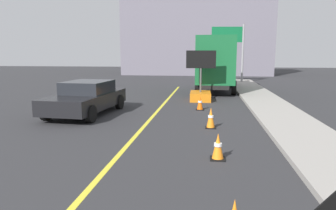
# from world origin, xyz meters

# --- Properties ---
(lane_center_stripe) EXTENTS (0.14, 36.00, 0.01)m
(lane_center_stripe) POSITION_xyz_m (0.00, 6.00, 0.00)
(lane_center_stripe) COLOR yellow
(lane_center_stripe) RESTS_ON ground
(arrow_board_trailer) EXTENTS (1.60, 1.83, 2.70)m
(arrow_board_trailer) POSITION_xyz_m (1.82, 17.31, 0.48)
(arrow_board_trailer) COLOR orange
(arrow_board_trailer) RESTS_ON ground
(box_truck) EXTENTS (2.84, 7.37, 3.59)m
(box_truck) POSITION_xyz_m (2.81, 21.74, 1.92)
(box_truck) COLOR black
(box_truck) RESTS_ON ground
(pickup_car) EXTENTS (2.34, 4.58, 1.38)m
(pickup_car) POSITION_xyz_m (-2.86, 12.80, 0.70)
(pickup_car) COLOR black
(pickup_car) RESTS_ON ground
(highway_guide_sign) EXTENTS (2.78, 0.39, 5.00)m
(highway_guide_sign) POSITION_xyz_m (4.38, 27.70, 3.42)
(highway_guide_sign) COLOR gray
(highway_guide_sign) RESTS_ON ground
(far_building_block) EXTENTS (17.65, 6.23, 9.65)m
(far_building_block) POSITION_xyz_m (0.78, 39.14, 4.83)
(far_building_block) COLOR slate
(far_building_block) RESTS_ON ground
(traffic_cone_mid_lane) EXTENTS (0.36, 0.36, 0.65)m
(traffic_cone_mid_lane) POSITION_xyz_m (2.46, 7.79, 0.32)
(traffic_cone_mid_lane) COLOR black
(traffic_cone_mid_lane) RESTS_ON ground
(traffic_cone_far_lane) EXTENTS (0.36, 0.36, 0.72)m
(traffic_cone_far_lane) POSITION_xyz_m (2.32, 10.96, 0.35)
(traffic_cone_far_lane) COLOR black
(traffic_cone_far_lane) RESTS_ON ground
(traffic_cone_curbside) EXTENTS (0.36, 0.36, 0.66)m
(traffic_cone_curbside) POSITION_xyz_m (1.87, 14.36, 0.32)
(traffic_cone_curbside) COLOR black
(traffic_cone_curbside) RESTS_ON ground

